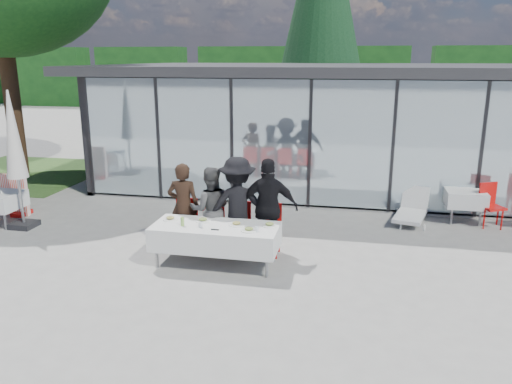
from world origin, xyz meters
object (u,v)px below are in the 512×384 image
plate_a (170,218)px  plate_extra (249,230)px  diner_chair_c (239,224)px  market_umbrella (14,143)px  lounger (412,210)px  diner_chair_d (269,226)px  juice_bottle (182,222)px  spare_table_left (0,201)px  diner_b (211,209)px  plate_b (203,220)px  diner_d (269,208)px  dining_table (216,237)px  diner_c (237,206)px  plate_d (270,225)px  spare_table_right (465,198)px  diner_a (184,206)px  diner_chair_a (186,221)px  diner_chair_b (212,222)px  plate_c (236,224)px  spare_chair_a (490,203)px  folded_eyeglasses (215,230)px

plate_a → plate_extra: same height
diner_chair_c → market_umbrella: market_umbrella is taller
lounger → diner_chair_d: bearing=-137.7°
juice_bottle → market_umbrella: bearing=163.2°
juice_bottle → spare_table_left: 4.96m
diner_b → plate_b: bearing=74.8°
plate_a → diner_d: bearing=16.8°
dining_table → diner_c: (0.24, 0.67, 0.40)m
dining_table → plate_d: 1.00m
juice_bottle → diner_chair_c: bearing=47.8°
diner_chair_d → spare_table_right: 4.90m
dining_table → spare_table_right: bearing=36.0°
diner_b → plate_extra: bearing=122.9°
diner_b → juice_bottle: bearing=55.6°
diner_a → diner_d: diner_d is taller
spare_table_left → spare_table_right: bearing=13.0°
lounger → plate_d: bearing=-130.8°
juice_bottle → lounger: 5.56m
diner_chair_a → diner_chair_b: size_ratio=1.00×
diner_chair_d → market_umbrella: (-5.59, 0.37, 1.36)m
plate_d → diner_b: bearing=157.8°
dining_table → lounger: size_ratio=1.57×
juice_bottle → plate_b: bearing=48.4°
dining_table → market_umbrella: 5.07m
plate_c → dining_table: bearing=-166.2°
spare_chair_a → diner_d: bearing=-149.5°
diner_chair_a → juice_bottle: size_ratio=6.15×
plate_c → lounger: 4.71m
dining_table → diner_chair_d: 1.13m
diner_chair_a → diner_b: (0.55, -0.08, 0.29)m
plate_extra → plate_c: bearing=137.9°
plate_a → spare_table_right: (5.77, 3.40, -0.22)m
diner_a → diner_chair_b: (0.55, 0.08, -0.32)m
folded_eyeglasses → lounger: bearing=44.6°
diner_chair_a → plate_a: diner_chair_a is taller
dining_table → market_umbrella: size_ratio=0.75×
lounger → diner_chair_b: bearing=-146.9°
plate_extra → folded_eyeglasses: size_ratio=2.00×
diner_chair_c → lounger: size_ratio=0.68×
dining_table → spare_chair_a: 6.30m
plate_extra → spare_table_left: plate_extra is taller
diner_chair_b → lounger: bearing=33.1°
plate_d → lounger: (2.76, 3.20, -0.52)m
spare_chair_a → diner_chair_a: bearing=-157.4°
diner_a → diner_d: (1.68, 0.00, 0.08)m
diner_chair_c → diner_d: bearing=-7.6°
juice_bottle → lounger: bearing=39.3°
plate_b → lounger: size_ratio=0.19×
dining_table → spare_chair_a: bearing=31.9°
dining_table → diner_b: 0.78m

